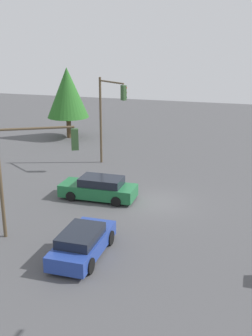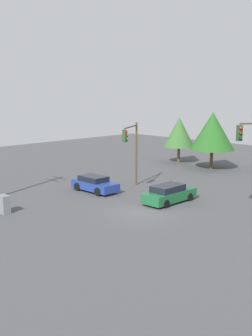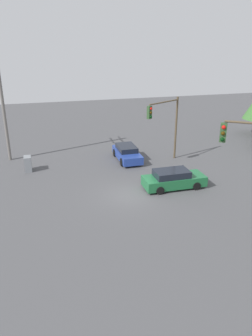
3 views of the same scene
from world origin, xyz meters
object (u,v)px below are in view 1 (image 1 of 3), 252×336
Objects in this scene: traffic_signal_main at (32,160)px; traffic_signal_cross at (109,108)px; sedan_blue at (82,243)px; sedan_green at (99,188)px.

traffic_signal_cross reaches higher than traffic_signal_main.
sedan_green is at bearing 104.05° from sedan_blue.
sedan_blue is 0.93× the size of sedan_green.
traffic_signal_main is (-1.42, -3.11, 3.30)m from sedan_blue.
traffic_signal_main is (5.42, -1.39, 3.28)m from sedan_green.
traffic_signal_main reaches higher than sedan_blue.
sedan_blue is at bearing -52.53° from traffic_signal_main.
traffic_signal_main is at bearing 155.43° from sedan_blue.
sedan_green is 7.89m from traffic_signal_cross.
sedan_blue is 0.65× the size of traffic_signal_cross.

